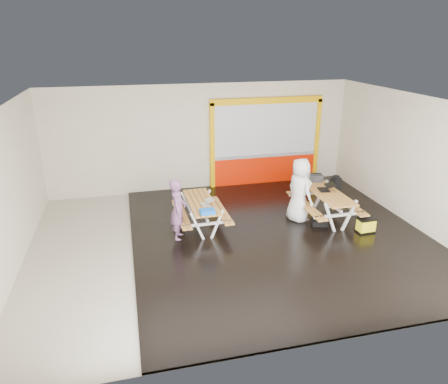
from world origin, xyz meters
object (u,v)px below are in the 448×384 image
object	(u,v)px
fluke_bag	(366,225)
dark_case	(320,222)
picnic_table_left	(201,208)
person_right	(300,191)
picnic_table_right	(326,198)
toolbox	(315,178)
laptop_left	(207,203)
backpack	(336,184)
laptop_right	(326,188)
person_left	(178,210)
blue_pouch	(207,212)

from	to	relation	value
fluke_bag	dark_case	bearing A→B (deg)	145.09
picnic_table_left	person_right	world-z (taller)	person_right
person_right	fluke_bag	size ratio (longest dim) A/B	3.94
picnic_table_right	toolbox	world-z (taller)	toolbox
picnic_table_right	laptop_left	bearing A→B (deg)	178.77
picnic_table_right	toolbox	bearing A→B (deg)	87.10
laptop_left	person_right	bearing A→B (deg)	1.40
person_right	toolbox	xyz separation A→B (m)	(0.78, 0.73, 0.06)
backpack	fluke_bag	xyz separation A→B (m)	(0.00, -1.75, -0.55)
picnic_table_left	laptop_right	size ratio (longest dim) A/B	3.98
person_left	picnic_table_left	bearing A→B (deg)	-39.79
person_right	laptop_left	world-z (taller)	person_right
picnic_table_left	toolbox	bearing A→B (deg)	9.00
dark_case	picnic_table_left	bearing A→B (deg)	167.87
person_left	toolbox	size ratio (longest dim) A/B	3.21
person_right	fluke_bag	distance (m)	1.96
person_left	blue_pouch	xyz separation A→B (m)	(0.69, -0.33, 0.01)
picnic_table_left	blue_pouch	distance (m)	0.85
picnic_table_left	fluke_bag	xyz separation A→B (m)	(4.14, -1.36, -0.36)
person_right	backpack	xyz separation A→B (m)	(1.40, 0.55, -0.12)
laptop_right	person_right	bearing A→B (deg)	178.11
picnic_table_left	person_right	distance (m)	2.76
blue_pouch	dark_case	xyz separation A→B (m)	(3.16, 0.14, -0.71)
person_left	laptop_right	distance (m)	4.22
picnic_table_left	fluke_bag	bearing A→B (deg)	-18.22
picnic_table_right	laptop_right	bearing A→B (deg)	69.55
laptop_right	backpack	xyz separation A→B (m)	(0.62, 0.58, -0.13)
toolbox	blue_pouch	bearing A→B (deg)	-158.60
person_right	toolbox	bearing A→B (deg)	-63.19
picnic_table_right	laptop_right	xyz separation A→B (m)	(0.04, 0.11, 0.26)
picnic_table_right	backpack	xyz separation A→B (m)	(0.66, 0.69, 0.13)
fluke_bag	toolbox	bearing A→B (deg)	107.88
blue_pouch	backpack	distance (m)	4.31
picnic_table_left	picnic_table_right	bearing A→B (deg)	-4.99
person_right	laptop_left	distance (m)	2.63
picnic_table_left	laptop_right	bearing A→B (deg)	-3.14
person_left	person_right	size ratio (longest dim) A/B	0.88
picnic_table_left	backpack	world-z (taller)	backpack
laptop_left	blue_pouch	world-z (taller)	laptop_left
person_right	picnic_table_left	bearing A→B (deg)	70.54
person_right	toolbox	size ratio (longest dim) A/B	3.65
picnic_table_left	backpack	xyz separation A→B (m)	(4.14, 0.39, 0.19)
person_left	dark_case	xyz separation A→B (m)	(3.85, -0.18, -0.69)
toolbox	dark_case	distance (m)	1.54
person_left	person_right	xyz separation A→B (m)	(3.42, 0.33, 0.08)
fluke_bag	picnic_table_right	bearing A→B (deg)	122.05
person_left	dark_case	distance (m)	3.92
picnic_table_right	dark_case	size ratio (longest dim) A/B	5.30
laptop_right	blue_pouch	size ratio (longest dim) A/B	1.38
person_left	fluke_bag	size ratio (longest dim) A/B	3.46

